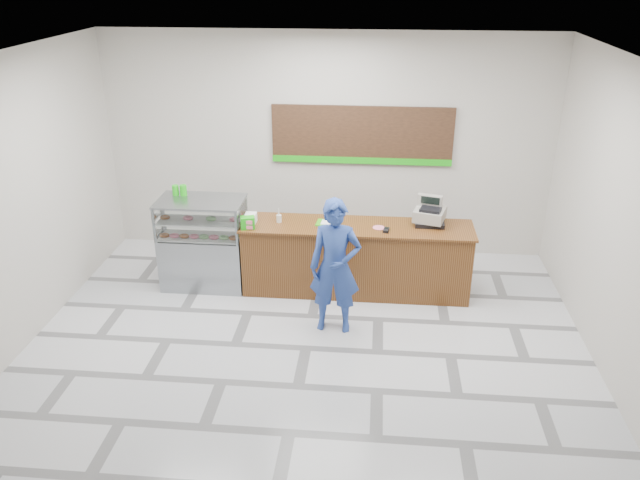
# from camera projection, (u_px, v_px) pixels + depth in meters

# --- Properties ---
(floor) EXTENTS (7.00, 7.00, 0.00)m
(floor) POSITION_uv_depth(u_px,v_px,m) (306.00, 348.00, 7.78)
(floor) COLOR silver
(floor) RESTS_ON ground
(back_wall) EXTENTS (7.00, 0.00, 7.00)m
(back_wall) POSITION_uv_depth(u_px,v_px,m) (327.00, 146.00, 9.78)
(back_wall) COLOR beige
(back_wall) RESTS_ON floor
(ceiling) EXTENTS (7.00, 7.00, 0.00)m
(ceiling) POSITION_uv_depth(u_px,v_px,m) (303.00, 60.00, 6.33)
(ceiling) COLOR silver
(ceiling) RESTS_ON back_wall
(sales_counter) EXTENTS (3.26, 0.76, 1.03)m
(sales_counter) POSITION_uv_depth(u_px,v_px,m) (356.00, 258.00, 8.93)
(sales_counter) COLOR brown
(sales_counter) RESTS_ON floor
(display_case) EXTENTS (1.22, 0.72, 1.33)m
(display_case) POSITION_uv_depth(u_px,v_px,m) (204.00, 242.00, 9.05)
(display_case) COLOR gray
(display_case) RESTS_ON floor
(menu_board) EXTENTS (2.80, 0.06, 0.90)m
(menu_board) POSITION_uv_depth(u_px,v_px,m) (362.00, 136.00, 9.62)
(menu_board) COLOR black
(menu_board) RESTS_ON back_wall
(cash_register) EXTENTS (0.50, 0.52, 0.38)m
(cash_register) POSITION_uv_depth(u_px,v_px,m) (430.00, 214.00, 8.73)
(cash_register) COLOR black
(cash_register) RESTS_ON sales_counter
(card_terminal) EXTENTS (0.09, 0.15, 0.04)m
(card_terminal) POSITION_uv_depth(u_px,v_px,m) (386.00, 230.00, 8.52)
(card_terminal) COLOR black
(card_terminal) RESTS_ON sales_counter
(serving_tray) EXTENTS (0.36, 0.28, 0.02)m
(serving_tray) POSITION_uv_depth(u_px,v_px,m) (329.00, 223.00, 8.77)
(serving_tray) COLOR #35B612
(serving_tray) RESTS_ON sales_counter
(napkin_box) EXTENTS (0.16, 0.16, 0.13)m
(napkin_box) POSITION_uv_depth(u_px,v_px,m) (251.00, 218.00, 8.80)
(napkin_box) COLOR white
(napkin_box) RESTS_ON sales_counter
(straw_cup) EXTENTS (0.07, 0.07, 0.11)m
(straw_cup) POSITION_uv_depth(u_px,v_px,m) (279.00, 219.00, 8.81)
(straw_cup) COLOR silver
(straw_cup) RESTS_ON sales_counter
(promo_box) EXTENTS (0.22, 0.17, 0.17)m
(promo_box) POSITION_uv_depth(u_px,v_px,m) (248.00, 223.00, 8.59)
(promo_box) COLOR #1AB413
(promo_box) RESTS_ON sales_counter
(donut_decal) EXTENTS (0.17, 0.17, 0.00)m
(donut_decal) POSITION_uv_depth(u_px,v_px,m) (379.00, 228.00, 8.64)
(donut_decal) COLOR pink
(donut_decal) RESTS_ON sales_counter
(green_cup_left) EXTENTS (0.09, 0.09, 0.14)m
(green_cup_left) POSITION_uv_depth(u_px,v_px,m) (176.00, 190.00, 8.94)
(green_cup_left) COLOR #1AB413
(green_cup_left) RESTS_ON display_case
(green_cup_right) EXTENTS (0.10, 0.10, 0.15)m
(green_cup_right) POSITION_uv_depth(u_px,v_px,m) (183.00, 190.00, 8.93)
(green_cup_right) COLOR #1AB413
(green_cup_right) RESTS_ON display_case
(customer) EXTENTS (0.66, 0.44, 1.79)m
(customer) POSITION_uv_depth(u_px,v_px,m) (335.00, 267.00, 7.86)
(customer) COLOR navy
(customer) RESTS_ON floor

